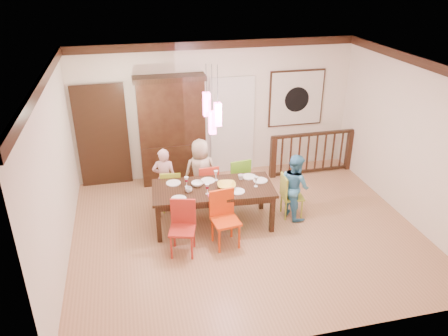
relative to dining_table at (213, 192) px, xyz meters
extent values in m
plane|color=#A4734F|center=(0.52, -0.36, -0.67)|extent=(6.00, 6.00, 0.00)
plane|color=white|center=(0.52, -0.36, 2.23)|extent=(6.00, 6.00, 0.00)
plane|color=silver|center=(0.52, 2.14, 0.78)|extent=(6.00, 0.00, 6.00)
plane|color=silver|center=(-2.48, -0.36, 0.78)|extent=(0.00, 5.00, 5.00)
plane|color=silver|center=(3.52, -0.36, 0.78)|extent=(0.00, 5.00, 5.00)
cube|color=black|center=(-1.88, 2.09, 0.38)|extent=(1.04, 0.07, 2.24)
cube|color=silver|center=(0.87, 2.10, 0.38)|extent=(0.97, 0.05, 2.22)
cube|color=black|center=(2.32, 2.11, 0.93)|extent=(1.25, 0.04, 1.25)
cube|color=silver|center=(2.32, 2.08, 0.93)|extent=(1.18, 0.02, 1.18)
cylinder|color=black|center=(2.32, 2.07, 0.91)|extent=(0.56, 0.01, 0.56)
cube|color=#F24897|center=(-0.08, 0.05, 1.58)|extent=(0.11, 0.11, 0.38)
cylinder|color=black|center=(-0.08, 0.05, 2.00)|extent=(0.01, 0.01, 0.46)
cube|color=#F24897|center=(0.08, -0.05, 1.43)|extent=(0.11, 0.11, 0.38)
cylinder|color=black|center=(0.08, -0.05, 1.93)|extent=(0.01, 0.01, 0.61)
cube|color=#F24897|center=(0.00, 0.00, 1.28)|extent=(0.11, 0.11, 0.38)
cylinder|color=black|center=(0.00, 0.00, 1.85)|extent=(0.01, 0.01, 0.76)
cube|color=black|center=(0.00, 0.00, 0.06)|extent=(2.18, 1.11, 0.05)
cube|color=black|center=(-0.98, 0.40, -0.32)|extent=(0.09, 0.09, 0.70)
cube|color=black|center=(0.98, 0.40, -0.32)|extent=(0.09, 0.09, 0.70)
cube|color=black|center=(-0.98, -0.40, -0.32)|extent=(0.09, 0.09, 0.70)
cube|color=black|center=(0.98, -0.40, -0.32)|extent=(0.09, 0.09, 0.70)
cube|color=black|center=(0.00, 0.42, -0.02)|extent=(1.92, 0.18, 0.10)
cube|color=black|center=(0.00, -0.42, -0.02)|extent=(1.92, 0.18, 0.10)
cube|color=#9EB327|center=(-0.67, 0.71, -0.26)|extent=(0.42, 0.42, 0.04)
cube|color=#9EB327|center=(-0.67, 0.71, -0.04)|extent=(0.38, 0.08, 0.41)
cylinder|color=#9EB327|center=(-0.82, 0.56, -0.47)|extent=(0.03, 0.03, 0.40)
cylinder|color=#9EB327|center=(-0.51, 0.56, -0.47)|extent=(0.03, 0.03, 0.40)
cylinder|color=#9EB327|center=(-0.82, 0.86, -0.47)|extent=(0.03, 0.03, 0.40)
cylinder|color=#9EB327|center=(-0.51, 0.86, -0.47)|extent=(0.03, 0.03, 0.40)
cube|color=red|center=(0.03, 0.75, -0.25)|extent=(0.41, 0.41, 0.04)
cube|color=red|center=(0.03, 0.75, -0.02)|extent=(0.39, 0.06, 0.42)
cylinder|color=red|center=(-0.12, 0.60, -0.46)|extent=(0.03, 0.03, 0.41)
cylinder|color=red|center=(0.19, 0.60, -0.46)|extent=(0.03, 0.03, 0.41)
cylinder|color=red|center=(-0.12, 0.91, -0.46)|extent=(0.03, 0.03, 0.41)
cylinder|color=red|center=(0.19, 0.91, -0.46)|extent=(0.03, 0.03, 0.41)
cube|color=#61A820|center=(0.65, 0.81, -0.23)|extent=(0.46, 0.46, 0.04)
cube|color=#61A820|center=(0.65, 0.81, 0.02)|extent=(0.41, 0.09, 0.45)
cylinder|color=#61A820|center=(0.48, 0.64, -0.45)|extent=(0.04, 0.04, 0.43)
cylinder|color=#61A820|center=(0.81, 0.64, -0.45)|extent=(0.04, 0.04, 0.43)
cylinder|color=#61A820|center=(0.48, 0.97, -0.45)|extent=(0.04, 0.04, 0.43)
cylinder|color=#61A820|center=(0.81, 0.97, -0.45)|extent=(0.04, 0.04, 0.43)
cube|color=#A6281D|center=(-0.66, -0.74, -0.23)|extent=(0.50, 0.50, 0.04)
cube|color=#A6281D|center=(-0.66, -0.74, 0.01)|extent=(0.40, 0.15, 0.45)
cylinder|color=#A6281D|center=(-0.83, -0.90, -0.45)|extent=(0.03, 0.03, 0.43)
cylinder|color=#A6281D|center=(-0.50, -0.90, -0.45)|extent=(0.03, 0.03, 0.43)
cylinder|color=#A6281D|center=(-0.83, -0.57, -0.45)|extent=(0.03, 0.03, 0.43)
cylinder|color=#A6281D|center=(-0.50, -0.57, -0.45)|extent=(0.03, 0.03, 0.43)
cube|color=red|center=(0.07, -0.68, -0.21)|extent=(0.48, 0.48, 0.04)
cube|color=red|center=(0.07, -0.68, 0.05)|extent=(0.43, 0.10, 0.47)
cylinder|color=red|center=(-0.11, -0.85, -0.44)|extent=(0.04, 0.04, 0.45)
cylinder|color=red|center=(0.24, -0.85, -0.44)|extent=(0.04, 0.04, 0.45)
cylinder|color=red|center=(-0.11, -0.50, -0.44)|extent=(0.04, 0.04, 0.45)
cylinder|color=red|center=(0.24, -0.50, -0.44)|extent=(0.04, 0.04, 0.45)
cube|color=#96A230|center=(1.48, -0.04, -0.26)|extent=(0.41, 0.41, 0.04)
cube|color=#96A230|center=(1.48, -0.04, -0.04)|extent=(0.06, 0.38, 0.41)
cylinder|color=#96A230|center=(1.33, -0.19, -0.47)|extent=(0.03, 0.03, 0.40)
cylinder|color=#96A230|center=(1.63, -0.19, -0.47)|extent=(0.03, 0.03, 0.40)
cylinder|color=#96A230|center=(1.33, 0.12, -0.47)|extent=(0.03, 0.03, 0.40)
cylinder|color=#96A230|center=(1.63, 0.12, -0.47)|extent=(0.03, 0.03, 0.40)
cube|color=black|center=(-0.47, 1.92, -0.23)|extent=(1.35, 0.44, 0.87)
cube|color=black|center=(-0.47, 1.94, 0.88)|extent=(1.35, 0.40, 1.35)
cube|color=black|center=(-0.47, 2.13, 0.88)|extent=(1.16, 0.02, 1.16)
cube|color=black|center=(-0.47, 1.94, 1.57)|extent=(1.45, 0.44, 0.10)
cube|color=black|center=(1.66, 1.59, -0.21)|extent=(0.12, 0.12, 0.92)
cube|color=black|center=(3.48, 1.59, -0.21)|extent=(0.12, 0.12, 0.92)
cube|color=black|center=(2.57, 1.59, 0.26)|extent=(1.94, 0.10, 0.06)
cube|color=black|center=(2.57, 1.59, -0.62)|extent=(1.82, 0.08, 0.05)
imported|color=beige|center=(-0.77, 0.80, -0.05)|extent=(0.50, 0.38, 1.23)
imported|color=#C4AF94|center=(-0.07, 0.84, -0.01)|extent=(0.66, 0.44, 1.32)
imported|color=teal|center=(1.51, -0.05, -0.05)|extent=(0.61, 0.70, 1.24)
imported|color=yellow|center=(0.23, -0.07, 0.12)|extent=(0.37, 0.37, 0.08)
imported|color=white|center=(-0.26, 0.12, 0.12)|extent=(0.26, 0.26, 0.07)
imported|color=silver|center=(-0.44, -0.08, 0.13)|extent=(0.15, 0.15, 0.09)
imported|color=silver|center=(0.55, 0.19, 0.13)|extent=(0.12, 0.12, 0.09)
cylinder|color=white|center=(-0.66, 0.31, 0.09)|extent=(0.26, 0.26, 0.01)
cylinder|color=white|center=(-0.04, 0.26, 0.09)|extent=(0.26, 0.26, 0.01)
cylinder|color=white|center=(0.72, 0.25, 0.09)|extent=(0.26, 0.26, 0.01)
cylinder|color=white|center=(-0.64, -0.28, 0.09)|extent=(0.26, 0.26, 0.01)
cylinder|color=white|center=(0.37, -0.25, 0.09)|extent=(0.26, 0.26, 0.01)
cylinder|color=white|center=(0.88, 0.06, 0.09)|extent=(0.26, 0.26, 0.01)
cube|color=#D83359|center=(-0.06, -0.31, 0.09)|extent=(0.18, 0.14, 0.01)
camera|label=1|loc=(-1.33, -6.62, 3.68)|focal=35.00mm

